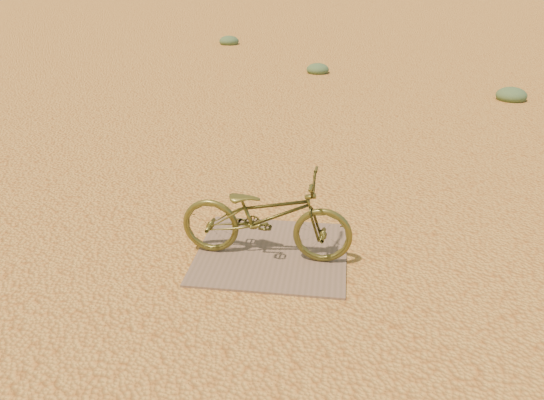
# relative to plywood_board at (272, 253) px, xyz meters

# --- Properties ---
(ground) EXTENTS (120.00, 120.00, 0.00)m
(ground) POSITION_rel_plywood_board_xyz_m (0.12, -0.59, -0.01)
(ground) COLOR gold
(ground) RESTS_ON ground
(plywood_board) EXTENTS (1.38, 1.30, 0.02)m
(plywood_board) POSITION_rel_plywood_board_xyz_m (0.00, 0.00, 0.00)
(plywood_board) COLOR brown
(plywood_board) RESTS_ON ground
(bicycle) EXTENTS (1.57, 0.60, 0.82)m
(bicycle) POSITION_rel_plywood_board_xyz_m (-0.05, -0.07, 0.42)
(bicycle) COLOR brown
(bicycle) RESTS_ON plywood_board
(kale_a) EXTENTS (0.53, 0.53, 0.29)m
(kale_a) POSITION_rel_plywood_board_xyz_m (-0.07, 8.42, -0.01)
(kale_a) COLOR #57754E
(kale_a) RESTS_ON ground
(kale_b) EXTENTS (0.57, 0.57, 0.31)m
(kale_b) POSITION_rel_plywood_board_xyz_m (3.77, 6.36, -0.01)
(kale_b) COLOR #57754E
(kale_b) RESTS_ON ground
(kale_c) EXTENTS (0.61, 0.61, 0.33)m
(kale_c) POSITION_rel_plywood_board_xyz_m (-3.06, 12.44, -0.01)
(kale_c) COLOR #57754E
(kale_c) RESTS_ON ground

